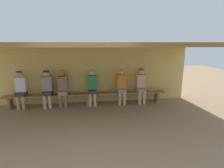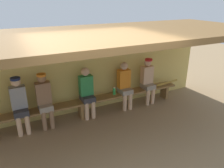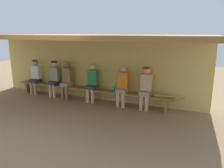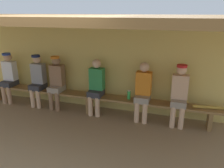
% 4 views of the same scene
% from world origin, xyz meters
% --- Properties ---
extents(ground_plane, '(24.00, 24.00, 0.00)m').
position_xyz_m(ground_plane, '(0.00, 0.00, 0.00)').
color(ground_plane, '#937754').
extents(back_wall, '(8.00, 0.20, 2.20)m').
position_xyz_m(back_wall, '(0.00, 2.00, 1.10)').
color(back_wall, '#D8BC60').
rests_on(back_wall, ground).
extents(dugout_roof, '(8.00, 2.80, 0.12)m').
position_xyz_m(dugout_roof, '(0.00, 0.70, 2.26)').
color(dugout_roof, brown).
rests_on(dugout_roof, back_wall).
extents(bench, '(6.00, 0.36, 0.46)m').
position_xyz_m(bench, '(0.00, 1.55, 0.39)').
color(bench, olive).
rests_on(bench, ground).
extents(player_middle, '(0.34, 0.42, 1.34)m').
position_xyz_m(player_middle, '(2.09, 1.55, 0.75)').
color(player_middle, gray).
rests_on(player_middle, ground).
extents(player_near_post, '(0.34, 0.42, 1.34)m').
position_xyz_m(player_near_post, '(1.31, 1.55, 0.73)').
color(player_near_post, gray).
rests_on(player_near_post, ground).
extents(player_rightmost, '(0.34, 0.42, 1.34)m').
position_xyz_m(player_rightmost, '(-0.88, 1.55, 0.75)').
color(player_rightmost, gray).
rests_on(player_rightmost, ground).
extents(player_shirtless_tan, '(0.34, 0.42, 1.34)m').
position_xyz_m(player_shirtless_tan, '(-1.43, 1.55, 0.75)').
color(player_shirtless_tan, '#333338').
rests_on(player_shirtless_tan, ground).
extents(player_in_white, '(0.34, 0.42, 1.34)m').
position_xyz_m(player_in_white, '(-2.34, 1.55, 0.75)').
color(player_in_white, '#333338').
rests_on(player_in_white, ground).
extents(player_in_blue, '(0.34, 0.42, 1.34)m').
position_xyz_m(player_in_blue, '(0.19, 1.55, 0.73)').
color(player_in_blue, '#333338').
rests_on(player_in_blue, ground).
extents(water_bottle_orange, '(0.08, 0.08, 0.21)m').
position_xyz_m(water_bottle_orange, '(0.99, 1.57, 0.56)').
color(water_bottle_orange, green).
rests_on(water_bottle_orange, bench).
extents(baseball_bat, '(0.89, 0.18, 0.07)m').
position_xyz_m(baseball_bat, '(2.82, 1.55, 0.49)').
color(baseball_bat, '#B28C33').
rests_on(baseball_bat, bench).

